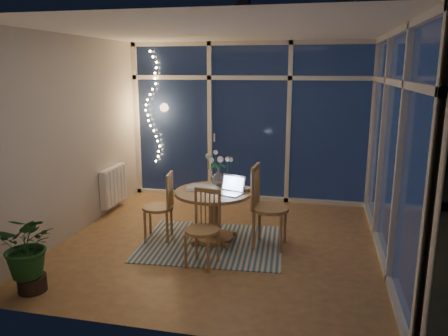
{
  "coord_description": "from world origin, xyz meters",
  "views": [
    {
      "loc": [
        1.18,
        -5.11,
        2.18
      ],
      "look_at": [
        -0.03,
        0.25,
        0.92
      ],
      "focal_mm": 35.0,
      "sensor_mm": 36.0,
      "label": 1
    }
  ],
  "objects_px": {
    "dining_table": "(214,216)",
    "chair_front": "(202,229)",
    "flower_vase": "(219,177)",
    "chair_right": "(270,206)",
    "chair_left": "(158,206)",
    "potted_plant": "(29,255)",
    "laptop": "(229,185)"
  },
  "relations": [
    {
      "from": "dining_table",
      "to": "flower_vase",
      "type": "bearing_deg",
      "value": 90.63
    },
    {
      "from": "laptop",
      "to": "flower_vase",
      "type": "bearing_deg",
      "value": 138.84
    },
    {
      "from": "chair_left",
      "to": "flower_vase",
      "type": "xyz_separation_m",
      "value": [
        0.71,
        0.38,
        0.32
      ]
    },
    {
      "from": "chair_front",
      "to": "laptop",
      "type": "distance_m",
      "value": 0.74
    },
    {
      "from": "chair_front",
      "to": "potted_plant",
      "type": "bearing_deg",
      "value": -138.14
    },
    {
      "from": "flower_vase",
      "to": "potted_plant",
      "type": "distance_m",
      "value": 2.46
    },
    {
      "from": "chair_left",
      "to": "laptop",
      "type": "xyz_separation_m",
      "value": [
        0.93,
        0.01,
        0.34
      ]
    },
    {
      "from": "dining_table",
      "to": "chair_front",
      "type": "height_order",
      "value": "chair_front"
    },
    {
      "from": "chair_left",
      "to": "chair_front",
      "type": "xyz_separation_m",
      "value": [
        0.76,
        -0.62,
        -0.01
      ]
    },
    {
      "from": "dining_table",
      "to": "chair_front",
      "type": "xyz_separation_m",
      "value": [
        0.05,
        -0.72,
        0.1
      ]
    },
    {
      "from": "chair_front",
      "to": "laptop",
      "type": "bearing_deg",
      "value": 84.71
    },
    {
      "from": "chair_right",
      "to": "laptop",
      "type": "distance_m",
      "value": 0.58
    },
    {
      "from": "chair_left",
      "to": "potted_plant",
      "type": "height_order",
      "value": "chair_left"
    },
    {
      "from": "chair_front",
      "to": "laptop",
      "type": "relative_size",
      "value": 2.72
    },
    {
      "from": "chair_right",
      "to": "chair_left",
      "type": "bearing_deg",
      "value": 96.56
    },
    {
      "from": "flower_vase",
      "to": "potted_plant",
      "type": "relative_size",
      "value": 0.28
    },
    {
      "from": "laptop",
      "to": "chair_left",
      "type": "bearing_deg",
      "value": -160.78
    },
    {
      "from": "flower_vase",
      "to": "potted_plant",
      "type": "bearing_deg",
      "value": -126.69
    },
    {
      "from": "potted_plant",
      "to": "flower_vase",
      "type": "bearing_deg",
      "value": 53.31
    },
    {
      "from": "dining_table",
      "to": "flower_vase",
      "type": "relative_size",
      "value": 4.67
    },
    {
      "from": "chair_right",
      "to": "chair_front",
      "type": "height_order",
      "value": "chair_right"
    },
    {
      "from": "laptop",
      "to": "flower_vase",
      "type": "height_order",
      "value": "laptop"
    },
    {
      "from": "chair_right",
      "to": "dining_table",
      "type": "bearing_deg",
      "value": 91.67
    },
    {
      "from": "chair_left",
      "to": "chair_front",
      "type": "distance_m",
      "value": 0.98
    },
    {
      "from": "chair_right",
      "to": "flower_vase",
      "type": "xyz_separation_m",
      "value": [
        -0.73,
        0.32,
        0.25
      ]
    },
    {
      "from": "chair_front",
      "to": "flower_vase",
      "type": "bearing_deg",
      "value": 102.51
    },
    {
      "from": "chair_front",
      "to": "potted_plant",
      "type": "xyz_separation_m",
      "value": [
        -1.5,
        -0.94,
        -0.06
      ]
    },
    {
      "from": "chair_front",
      "to": "flower_vase",
      "type": "relative_size",
      "value": 4.16
    },
    {
      "from": "dining_table",
      "to": "potted_plant",
      "type": "relative_size",
      "value": 1.29
    },
    {
      "from": "chair_right",
      "to": "laptop",
      "type": "xyz_separation_m",
      "value": [
        -0.51,
        -0.06,
        0.26
      ]
    },
    {
      "from": "dining_table",
      "to": "chair_left",
      "type": "relative_size",
      "value": 1.09
    },
    {
      "from": "dining_table",
      "to": "laptop",
      "type": "height_order",
      "value": "laptop"
    }
  ]
}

